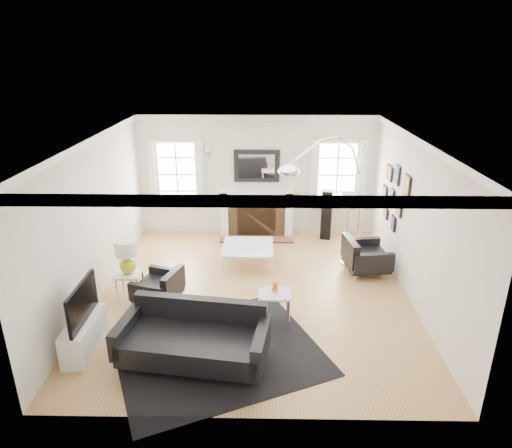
{
  "coord_description": "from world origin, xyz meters",
  "views": [
    {
      "loc": [
        0.16,
        -7.28,
        4.15
      ],
      "look_at": [
        0.03,
        0.3,
        1.24
      ],
      "focal_mm": 32.0,
      "sensor_mm": 36.0,
      "label": 1
    }
  ],
  "objects_px": {
    "sofa": "(195,338)",
    "arc_floor_lamp": "(327,197)",
    "fireplace": "(257,214)",
    "armchair_right": "(364,257)",
    "coffee_table": "(248,248)",
    "armchair_left": "(161,288)",
    "gourd_lamp": "(127,254)"
  },
  "relations": [
    {
      "from": "armchair_left",
      "to": "gourd_lamp",
      "type": "height_order",
      "value": "gourd_lamp"
    },
    {
      "from": "fireplace",
      "to": "armchair_right",
      "type": "relative_size",
      "value": 1.72
    },
    {
      "from": "armchair_right",
      "to": "sofa",
      "type": "bearing_deg",
      "value": -136.46
    },
    {
      "from": "sofa",
      "to": "coffee_table",
      "type": "distance_m",
      "value": 3.09
    },
    {
      "from": "fireplace",
      "to": "gourd_lamp",
      "type": "distance_m",
      "value": 3.7
    },
    {
      "from": "sofa",
      "to": "gourd_lamp",
      "type": "relative_size",
      "value": 3.52
    },
    {
      "from": "sofa",
      "to": "armchair_right",
      "type": "distance_m",
      "value": 4.05
    },
    {
      "from": "sofa",
      "to": "coffee_table",
      "type": "height_order",
      "value": "sofa"
    },
    {
      "from": "sofa",
      "to": "gourd_lamp",
      "type": "xyz_separation_m",
      "value": [
        -1.4,
        1.73,
        0.48
      ]
    },
    {
      "from": "fireplace",
      "to": "armchair_right",
      "type": "distance_m",
      "value": 2.87
    },
    {
      "from": "fireplace",
      "to": "arc_floor_lamp",
      "type": "bearing_deg",
      "value": -49.45
    },
    {
      "from": "sofa",
      "to": "coffee_table",
      "type": "relative_size",
      "value": 2.17
    },
    {
      "from": "coffee_table",
      "to": "gourd_lamp",
      "type": "height_order",
      "value": "gourd_lamp"
    },
    {
      "from": "armchair_left",
      "to": "arc_floor_lamp",
      "type": "height_order",
      "value": "arc_floor_lamp"
    },
    {
      "from": "sofa",
      "to": "arc_floor_lamp",
      "type": "relative_size",
      "value": 0.79
    },
    {
      "from": "sofa",
      "to": "arc_floor_lamp",
      "type": "xyz_separation_m",
      "value": [
        2.19,
        3.06,
        1.12
      ]
    },
    {
      "from": "fireplace",
      "to": "armchair_left",
      "type": "bearing_deg",
      "value": -117.33
    },
    {
      "from": "armchair_right",
      "to": "coffee_table",
      "type": "height_order",
      "value": "armchair_right"
    },
    {
      "from": "fireplace",
      "to": "gourd_lamp",
      "type": "height_order",
      "value": "fireplace"
    },
    {
      "from": "sofa",
      "to": "arc_floor_lamp",
      "type": "distance_m",
      "value": 3.93
    },
    {
      "from": "sofa",
      "to": "armchair_left",
      "type": "xyz_separation_m",
      "value": [
        -0.82,
        1.57,
        -0.07
      ]
    },
    {
      "from": "armchair_left",
      "to": "armchair_right",
      "type": "height_order",
      "value": "armchair_right"
    },
    {
      "from": "armchair_right",
      "to": "coffee_table",
      "type": "distance_m",
      "value": 2.3
    },
    {
      "from": "fireplace",
      "to": "coffee_table",
      "type": "relative_size",
      "value": 1.69
    },
    {
      "from": "armchair_right",
      "to": "coffee_table",
      "type": "relative_size",
      "value": 0.98
    },
    {
      "from": "armchair_left",
      "to": "armchair_right",
      "type": "xyz_separation_m",
      "value": [
        3.76,
        1.22,
        0.04
      ]
    },
    {
      "from": "sofa",
      "to": "armchair_left",
      "type": "distance_m",
      "value": 1.77
    },
    {
      "from": "arc_floor_lamp",
      "to": "sofa",
      "type": "bearing_deg",
      "value": -125.62
    },
    {
      "from": "gourd_lamp",
      "to": "armchair_right",
      "type": "bearing_deg",
      "value": 13.69
    },
    {
      "from": "armchair_left",
      "to": "gourd_lamp",
      "type": "bearing_deg",
      "value": 164.27
    },
    {
      "from": "fireplace",
      "to": "arc_floor_lamp",
      "type": "height_order",
      "value": "arc_floor_lamp"
    },
    {
      "from": "sofa",
      "to": "armchair_right",
      "type": "xyz_separation_m",
      "value": [
        2.94,
        2.79,
        -0.03
      ]
    }
  ]
}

